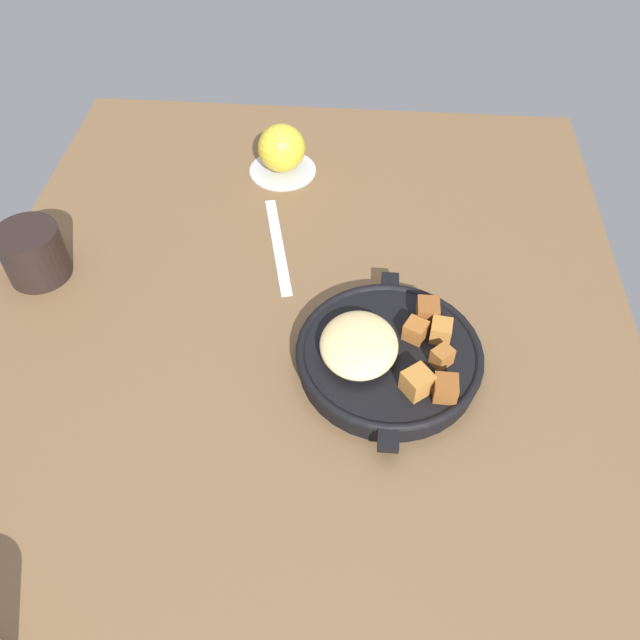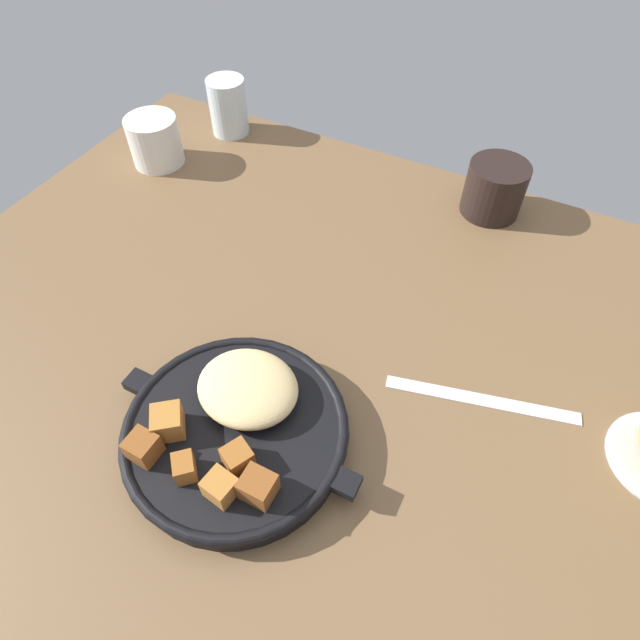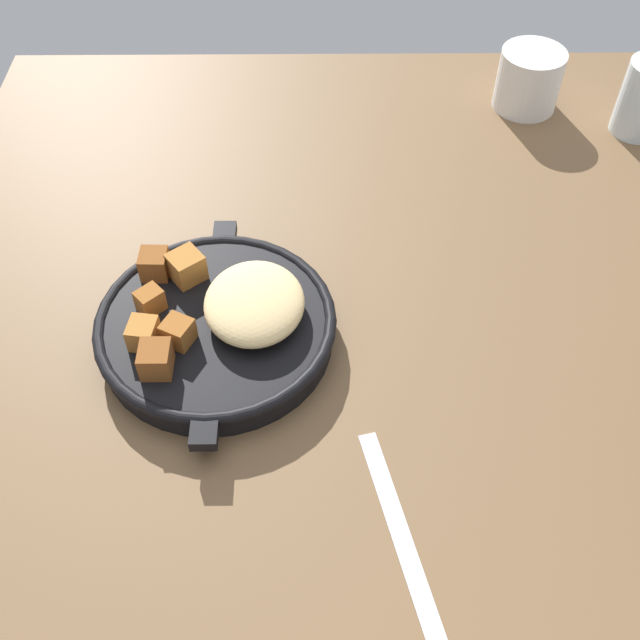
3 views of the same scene
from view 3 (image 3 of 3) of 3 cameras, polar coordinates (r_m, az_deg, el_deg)
ground_plane at (r=74.18cm, az=1.41°, el=-4.57°), size 114.07×90.36×2.40cm
cast_iron_skillet at (r=74.64cm, az=-7.57°, el=-0.25°), size 27.82×23.51×6.32cm
butter_knife at (r=64.70cm, az=6.34°, el=-16.39°), size 21.36×6.68×0.36cm
ceramic_mug_white at (r=106.87cm, az=15.35°, el=16.95°), size 8.28×8.28×7.76cm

